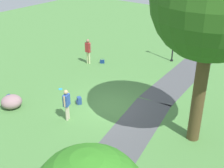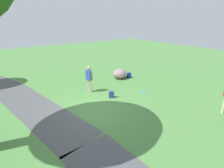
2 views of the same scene
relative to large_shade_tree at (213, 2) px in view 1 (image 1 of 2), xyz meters
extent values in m
plane|color=#4D8240|center=(0.21, -4.61, -6.08)|extent=(48.00, 48.00, 0.00)
cube|color=#4D4F52|center=(-5.80, -3.31, -6.07)|extent=(8.11, 2.50, 0.01)
cube|color=#4D4F52|center=(2.12, -2.29, -6.07)|extent=(8.23, 3.46, 0.01)
cylinder|color=#4E3D22|center=(0.00, 0.00, -3.82)|extent=(0.54, 0.54, 4.52)
sphere|color=#2A591A|center=(0.00, 0.00, 0.05)|extent=(4.61, 4.61, 4.61)
cylinder|color=black|center=(-7.74, -5.06, -6.03)|extent=(0.20, 0.20, 0.10)
cylinder|color=black|center=(-7.74, -5.06, -4.35)|extent=(0.10, 0.10, 3.46)
sphere|color=white|center=(-7.74, -5.06, -2.48)|extent=(0.28, 0.28, 0.28)
ellipsoid|color=gray|center=(3.38, -8.72, -5.72)|extent=(1.48, 1.48, 0.72)
cylinder|color=beige|center=(-3.66, -9.64, -5.64)|extent=(0.13, 0.13, 0.88)
cylinder|color=beige|center=(-3.66, -9.48, -5.64)|extent=(0.13, 0.13, 0.88)
cube|color=#AD2F2E|center=(-3.66, -9.56, -4.86)|extent=(0.25, 0.37, 0.66)
cylinder|color=#8E6952|center=(-3.65, -9.78, -4.83)|extent=(0.08, 0.08, 0.59)
cylinder|color=#8E6952|center=(-3.67, -9.34, -4.83)|extent=(0.08, 0.08, 0.59)
sphere|color=#8E6952|center=(-3.66, -9.56, -4.38)|extent=(0.24, 0.24, 0.24)
cylinder|color=#C2B69D|center=(2.29, -5.60, -5.68)|extent=(0.13, 0.13, 0.80)
cylinder|color=#C2B69D|center=(2.45, -5.55, -5.68)|extent=(0.13, 0.13, 0.80)
cube|color=#2E50A3|center=(2.37, -5.58, -4.98)|extent=(0.42, 0.35, 0.60)
cylinder|color=tan|center=(2.16, -5.65, -4.94)|extent=(0.08, 0.08, 0.53)
cylinder|color=tan|center=(2.58, -5.50, -4.94)|extent=(0.08, 0.08, 0.53)
sphere|color=tan|center=(2.37, -5.58, -4.54)|extent=(0.22, 0.22, 0.22)
cube|color=navy|center=(-4.30, -8.82, -5.96)|extent=(0.29, 0.33, 0.24)
torus|color=navy|center=(-4.30, -8.82, -5.78)|extent=(0.38, 0.38, 0.02)
cube|color=navy|center=(3.07, -9.38, -5.88)|extent=(0.21, 0.29, 0.40)
cube|color=navy|center=(2.94, -9.38, -5.96)|extent=(0.07, 0.20, 0.18)
cube|color=navy|center=(0.90, -6.17, -5.88)|extent=(0.32, 0.34, 0.40)
cube|color=navy|center=(1.01, -6.24, -5.96)|extent=(0.15, 0.20, 0.18)
cylinder|color=#29A1D9|center=(0.35, -8.24, -6.07)|extent=(0.23, 0.23, 0.02)
camera|label=1|loc=(10.86, 3.76, 2.13)|focal=47.45mm
camera|label=2|loc=(-6.56, -0.84, -1.81)|focal=28.03mm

